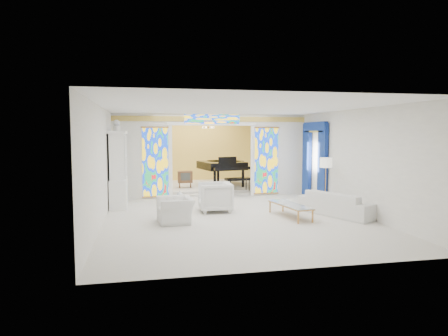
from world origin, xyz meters
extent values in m
plane|color=silver|center=(0.00, 0.00, 0.00)|extent=(12.00, 12.00, 0.00)
cube|color=white|center=(0.00, 0.00, 3.00)|extent=(7.00, 12.00, 0.02)
cube|color=white|center=(0.00, 6.00, 1.50)|extent=(7.00, 0.02, 3.00)
cube|color=white|center=(0.00, -6.00, 1.50)|extent=(7.00, 0.02, 3.00)
cube|color=white|center=(-3.50, 0.00, 1.50)|extent=(0.02, 12.00, 3.00)
cube|color=white|center=(3.50, 0.00, 1.50)|extent=(0.02, 12.00, 3.00)
cube|color=white|center=(-2.50, 2.00, 1.50)|extent=(2.00, 0.18, 3.00)
cube|color=white|center=(2.50, 2.00, 1.50)|extent=(2.00, 0.18, 3.00)
cube|color=white|center=(0.00, 2.00, 2.80)|extent=(3.00, 0.18, 0.40)
cube|color=white|center=(-1.50, 1.90, 1.30)|extent=(0.12, 0.06, 2.60)
cube|color=white|center=(1.50, 1.90, 1.30)|extent=(0.12, 0.06, 2.60)
cube|color=white|center=(0.00, 1.90, 2.65)|extent=(3.24, 0.06, 0.12)
cube|color=#D3BC4F|center=(0.00, 1.90, 2.82)|extent=(7.00, 0.05, 0.18)
cube|color=gold|center=(-2.03, 1.89, 1.30)|extent=(0.90, 0.04, 2.40)
cube|color=gold|center=(2.03, 1.89, 1.30)|extent=(0.90, 0.04, 2.40)
cube|color=gold|center=(0.00, 1.89, 2.82)|extent=(2.00, 0.04, 0.34)
cube|color=silver|center=(0.00, 4.10, 0.09)|extent=(6.80, 3.80, 0.18)
cube|color=#F4CA54|center=(0.00, 5.88, 1.50)|extent=(6.70, 0.10, 2.90)
cylinder|color=#B88140|center=(0.20, 4.00, 2.55)|extent=(0.48, 0.48, 0.30)
cube|color=navy|center=(3.40, 0.05, 1.35)|extent=(0.12, 0.55, 2.60)
cube|color=navy|center=(3.40, 1.35, 1.35)|extent=(0.12, 0.55, 2.60)
cube|color=navy|center=(3.40, 0.70, 2.55)|extent=(0.14, 1.70, 0.30)
cube|color=#EACE52|center=(3.40, 0.70, 2.38)|extent=(0.12, 1.50, 0.06)
cube|color=white|center=(-3.22, 0.60, 0.45)|extent=(0.50, 1.40, 0.90)
cube|color=white|center=(-3.22, 0.60, 1.60)|extent=(0.44, 1.30, 1.40)
cube|color=silver|center=(-2.99, 0.60, 1.60)|extent=(0.01, 1.20, 1.30)
cube|color=white|center=(-3.22, 0.60, 2.34)|extent=(0.56, 1.46, 0.08)
cylinder|color=white|center=(-3.22, 0.25, 2.46)|extent=(0.22, 0.22, 0.16)
sphere|color=white|center=(-3.22, 0.25, 2.62)|extent=(0.20, 0.20, 0.20)
imported|color=white|center=(-1.65, -1.97, 0.32)|extent=(0.95, 1.07, 0.65)
imported|color=white|center=(-0.39, -0.76, 0.44)|extent=(1.00, 0.97, 0.87)
imported|color=white|center=(2.95, -1.99, 0.33)|extent=(1.75, 2.45, 0.67)
cylinder|color=white|center=(-1.46, -1.15, 0.51)|extent=(0.51, 0.51, 0.03)
cylinder|color=white|center=(-1.46, -1.15, 0.26)|extent=(0.09, 0.09, 0.49)
cylinder|color=white|center=(-1.46, -1.15, 0.01)|extent=(0.34, 0.34, 0.03)
imported|color=silver|center=(-1.46, -1.15, 0.62)|extent=(0.22, 0.22, 0.18)
cube|color=silver|center=(1.49, -1.99, 0.36)|extent=(0.74, 1.71, 0.04)
cube|color=#B88140|center=(1.49, -1.99, 0.34)|extent=(0.77, 1.74, 0.03)
cube|color=#B88140|center=(1.41, -2.79, 0.17)|extent=(0.04, 0.04, 0.34)
cube|color=#B88140|center=(1.83, -2.73, 0.17)|extent=(0.04, 0.04, 0.34)
cube|color=#B88140|center=(1.16, -1.25, 0.17)|extent=(0.04, 0.04, 0.34)
cube|color=#B88140|center=(1.58, -1.18, 0.17)|extent=(0.04, 0.04, 0.34)
cylinder|color=#B88140|center=(3.13, -0.74, 0.01)|extent=(0.32, 0.32, 0.03)
cylinder|color=#B88140|center=(3.13, -0.74, 0.71)|extent=(0.03, 0.03, 1.42)
cylinder|color=white|center=(3.13, -0.74, 1.40)|extent=(0.45, 0.45, 0.30)
cube|color=black|center=(0.69, 3.65, 1.01)|extent=(1.88, 1.97, 0.31)
cylinder|color=black|center=(0.93, 4.08, 1.01)|extent=(1.85, 1.85, 0.31)
cube|color=black|center=(0.88, 2.68, 0.97)|extent=(1.51, 0.61, 0.11)
cube|color=white|center=(0.90, 2.59, 0.99)|extent=(1.36, 0.37, 0.03)
cube|color=black|center=(0.80, 3.06, 1.25)|extent=(0.76, 0.18, 0.27)
cube|color=black|center=(1.01, 2.04, 0.62)|extent=(1.04, 0.57, 0.09)
cylinder|color=black|center=(0.25, 2.78, 0.52)|extent=(0.13, 0.13, 0.68)
cylinder|color=black|center=(1.43, 3.01, 0.52)|extent=(0.13, 0.13, 0.68)
cylinder|color=black|center=(0.67, 4.31, 0.52)|extent=(0.13, 0.13, 0.68)
cube|color=brown|center=(-0.84, 3.30, 0.60)|extent=(0.57, 0.40, 0.45)
cube|color=#363B39|center=(-0.85, 3.11, 0.63)|extent=(0.36, 0.03, 0.29)
cone|color=brown|center=(-1.06, 3.18, 0.28)|extent=(0.03, 0.03, 0.20)
cone|color=brown|center=(-0.63, 3.16, 0.28)|extent=(0.03, 0.03, 0.20)
cone|color=brown|center=(-1.06, 3.45, 0.28)|extent=(0.03, 0.03, 0.20)
cone|color=brown|center=(-0.62, 3.43, 0.28)|extent=(0.03, 0.03, 0.20)
camera|label=1|loc=(-2.47, -12.24, 2.32)|focal=32.00mm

